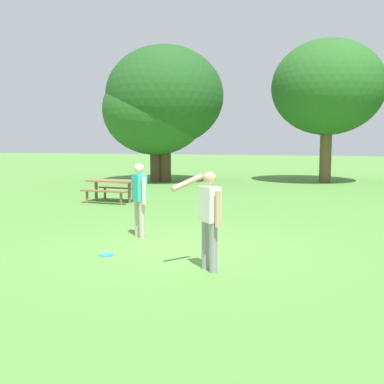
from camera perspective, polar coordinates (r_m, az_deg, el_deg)
name	(u,v)px	position (r m, az deg, el deg)	size (l,w,h in m)	color
ground_plane	(180,248)	(9.42, -1.42, -6.83)	(120.00, 120.00, 0.00)	#568E3D
person_thrower	(209,213)	(7.64, 2.06, -2.58)	(0.84, 0.47, 1.64)	gray
person_catcher	(139,195)	(10.37, -6.43, -0.37)	(0.46, 0.46, 1.64)	#B7AD93
frisbee	(106,255)	(8.97, -10.39, -7.52)	(0.26, 0.26, 0.03)	#2D9EDB
picnic_table_near	(112,186)	(16.54, -9.66, 0.73)	(1.79, 1.53, 0.77)	olive
tree_tall_left	(155,110)	(24.34, -4.50, 9.87)	(5.37, 5.37, 5.96)	#4C3823
tree_broad_center	(165,97)	(24.37, -3.34, 11.52)	(5.99, 5.99, 6.93)	#4C3823
tree_far_right	(328,88)	(24.97, 16.18, 12.09)	(5.60, 5.60, 7.17)	brown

